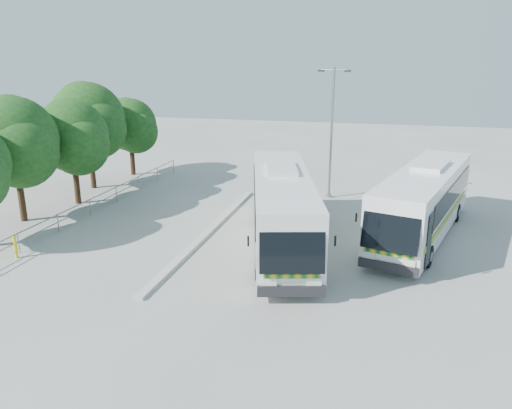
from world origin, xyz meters
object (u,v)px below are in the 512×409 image
(tree_far_c, at_px, (73,136))
(tree_far_d, at_px, (89,119))
(tree_far_b, at_px, (15,140))
(tree_far_e, at_px, (131,125))
(lamppost, at_px, (332,127))
(bollard, at_px, (15,247))
(coach_adjacent, at_px, (424,201))
(coach_main, at_px, (282,207))

(tree_far_c, xyz_separation_m, tree_far_d, (-1.19, 3.70, 0.56))
(tree_far_b, distance_m, tree_far_e, 12.13)
(tree_far_d, bearing_deg, lamppost, 5.79)
(tree_far_e, bearing_deg, bollard, -80.15)
(tree_far_c, bearing_deg, lamppost, 19.48)
(coach_adjacent, height_order, bollard, coach_adjacent)
(tree_far_c, relative_size, bollard, 6.08)
(tree_far_d, bearing_deg, tree_far_b, -87.77)
(tree_far_e, xyz_separation_m, bollard, (2.93, -16.86, -3.35))
(tree_far_b, relative_size, tree_far_c, 1.07)
(tree_far_d, bearing_deg, tree_far_c, -72.17)
(coach_main, relative_size, bollard, 12.13)
(coach_main, distance_m, bollard, 12.48)
(tree_far_b, bearing_deg, coach_main, -0.18)
(tree_far_d, height_order, bollard, tree_far_d)
(coach_main, bearing_deg, tree_far_c, 149.07)
(tree_far_b, height_order, coach_adjacent, tree_far_b)
(tree_far_d, distance_m, coach_adjacent, 22.45)
(tree_far_d, bearing_deg, bollard, -73.71)
(tree_far_b, relative_size, bollard, 6.52)
(coach_adjacent, relative_size, bollard, 11.86)
(tree_far_b, xyz_separation_m, tree_far_c, (0.89, 3.90, -0.31))
(coach_adjacent, height_order, lamppost, lamppost)
(coach_adjacent, bearing_deg, lamppost, 146.66)
(coach_adjacent, bearing_deg, bollard, -141.31)
(tree_far_b, relative_size, coach_main, 0.54)
(coach_main, distance_m, coach_adjacent, 7.37)
(tree_far_d, distance_m, tree_far_e, 4.65)
(tree_far_c, relative_size, tree_far_d, 0.88)
(tree_far_b, xyz_separation_m, tree_far_d, (-0.30, 7.60, 0.25))
(bollard, bearing_deg, tree_far_e, 99.85)
(tree_far_c, distance_m, coach_main, 14.63)
(tree_far_d, relative_size, tree_far_e, 1.24)
(tree_far_d, bearing_deg, coach_adjacent, -11.89)
(tree_far_d, xyz_separation_m, tree_far_e, (0.68, 4.50, -0.93))
(tree_far_e, height_order, coach_main, tree_far_e)
(coach_main, height_order, lamppost, lamppost)
(tree_far_b, height_order, tree_far_c, tree_far_b)
(tree_far_e, xyz_separation_m, lamppost, (15.65, -2.85, 0.72))
(coach_main, xyz_separation_m, bollard, (-11.47, -4.72, -1.40))
(tree_far_d, relative_size, bollard, 6.87)
(tree_far_e, distance_m, bollard, 17.44)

